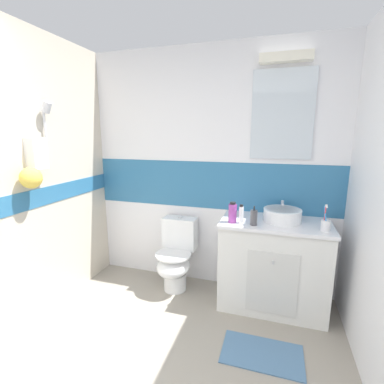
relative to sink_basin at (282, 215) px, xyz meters
The scene contains 11 objects.
ground_plane 1.53m from the sink_basin, 127.60° to the right, with size 3.20×3.48×0.04m, color gray.
wall_back_tiled 0.86m from the sink_basin, 158.37° to the left, with size 3.20×0.20×2.50m.
wall_left_shower_alcove 2.32m from the sink_basin, 155.35° to the right, with size 0.29×3.48×2.50m.
vanity_cabinet 0.49m from the sink_basin, 157.22° to the right, with size 0.98×0.55×0.85m.
sink_basin is the anchor object (origin of this frame).
toilet 1.18m from the sink_basin, behind, with size 0.37×0.50×0.76m.
toothbrush_cup 0.38m from the sink_basin, 26.27° to the right, with size 0.07×0.07×0.23m.
soap_dispenser 0.31m from the sink_basin, 141.54° to the right, with size 0.06×0.06×0.17m.
mouthwash_bottle 0.46m from the sink_basin, 158.58° to the right, with size 0.07×0.07×0.19m.
deodorant_spray_can 0.39m from the sink_basin, 153.89° to the right, with size 0.04×0.04×0.17m.
bath_mat 1.15m from the sink_basin, 97.83° to the right, with size 0.60×0.35×0.01m, color #4C7299.
Camera 1 is at (0.67, -0.40, 1.63)m, focal length 25.84 mm.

